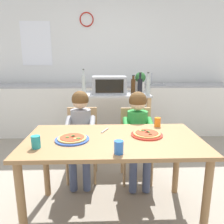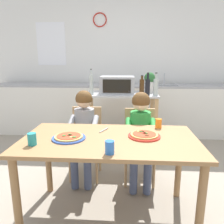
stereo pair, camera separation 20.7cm
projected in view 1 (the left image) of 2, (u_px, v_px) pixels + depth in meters
The scene contains 21 objects.
ground_plane at pixel (110, 161), 3.03m from camera, with size 10.69×10.69×0.00m, color gray.
back_wall_tiled at pixel (107, 60), 4.33m from camera, with size 5.22×0.14×2.70m.
kitchen_counter at pixel (108, 109), 4.14m from camera, with size 4.70×0.60×1.11m.
kitchen_island_cart at pixel (113, 113), 3.23m from camera, with size 1.03×0.56×0.89m.
toaster_oven at pixel (109, 85), 3.14m from camera, with size 0.47×0.35×0.24m.
bottle_dark_olive_oil at pixel (84, 85), 2.96m from camera, with size 0.05×0.05×0.35m.
bottle_brown_beer at pixel (148, 86), 2.98m from camera, with size 0.07×0.07×0.30m.
bottle_slim_sauce at pixel (140, 86), 2.98m from camera, with size 0.07×0.07×0.30m.
bottle_clear_vinegar at pixel (133, 85), 3.20m from camera, with size 0.07×0.07×0.25m.
potted_herb_plant at pixel (140, 81), 3.30m from camera, with size 0.16×0.16×0.29m.
dining_table at pixel (113, 149), 1.84m from camera, with size 1.45×0.79×0.73m.
dining_chair_left at pixel (82, 138), 2.55m from camera, with size 0.36×0.36×0.81m.
dining_chair_right at pixel (136, 139), 2.53m from camera, with size 0.36×0.36×0.81m.
child_in_grey_shirt at pixel (81, 126), 2.39m from camera, with size 0.32×0.42×1.02m.
child_in_green_shirt at pixel (138, 127), 2.37m from camera, with size 0.32×0.42×1.01m.
pizza_plate_blue_rimmed at pixel (72, 139), 1.77m from camera, with size 0.27×0.27×0.03m.
pizza_plate_red_rimmed at pixel (147, 134), 1.88m from camera, with size 0.27×0.27×0.03m.
drinking_cup_orange at pixel (157, 122), 2.13m from camera, with size 0.06×0.06×0.09m, color orange.
drinking_cup_teal at pixel (36, 142), 1.61m from camera, with size 0.07×0.07×0.09m, color teal.
drinking_cup_blue at pixel (119, 147), 1.51m from camera, with size 0.07×0.07×0.09m, color blue.
serving_spoon at pixel (105, 130), 2.00m from camera, with size 0.01×0.01×0.14m, color #B7BABF.
Camera 1 is at (-0.07, -1.72, 1.37)m, focal length 35.42 mm.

